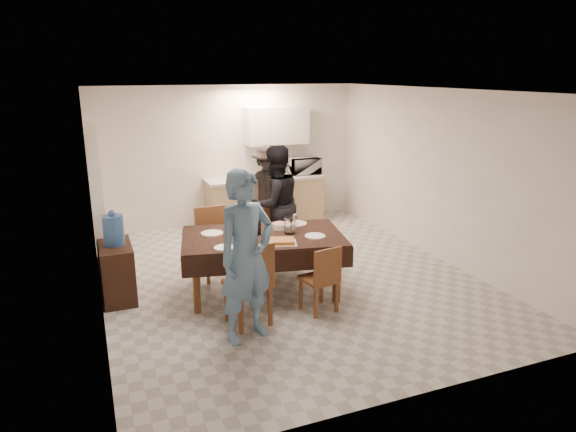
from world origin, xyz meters
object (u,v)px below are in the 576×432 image
savoury_tart (281,241)px  microwave (305,166)px  water_jug (113,230)px  person_near (246,257)px  dining_table (263,238)px  person_kitchen (268,189)px  person_far (275,205)px  water_pitcher (290,225)px  wine_bottle (258,223)px  console (117,272)px

savoury_tart → microwave: size_ratio=0.68×
water_jug → person_near: bearing=-51.8°
microwave → person_near: 4.77m
dining_table → person_near: person_near is taller
microwave → person_kitchen: bearing=26.0°
dining_table → person_far: bearing=74.1°
dining_table → microwave: (1.90, 3.04, 0.31)m
water_pitcher → person_kitchen: bearing=76.5°
microwave → person_kitchen: 1.06m
person_kitchen → wine_bottle: bearing=-112.1°
console → water_pitcher: size_ratio=3.56×
console → water_jug: water_jug is taller
console → person_kitchen: size_ratio=0.50×
dining_table → person_near: size_ratio=1.19×
water_pitcher → person_far: size_ratio=0.12×
microwave → person_far: (-1.35, -1.99, -0.17)m
dining_table → water_jug: (-1.80, 0.53, 0.16)m
water_jug → microwave: 4.47m
person_far → person_kitchen: bearing=-119.5°
console → person_near: size_ratio=0.42×
dining_table → water_pitcher: size_ratio=10.17×
person_far → person_kitchen: person_far is taller
console → microwave: 4.52m
wine_bottle → person_kitchen: bearing=67.9°
person_far → water_jug: bearing=-1.3°
console → person_far: size_ratio=0.44×
microwave → person_near: bearing=59.0°
savoury_tart → person_far: person_far is taller
savoury_tart → person_near: 0.94m
person_kitchen → savoury_tart: bearing=-106.5°
dining_table → microwave: size_ratio=3.95×
water_pitcher → savoury_tart: (-0.25, -0.33, -0.09)m
console → wine_bottle: wine_bottle is taller
water_jug → person_far: (2.35, 0.52, -0.02)m
dining_table → water_pitcher: bearing=3.6°
wine_bottle → console: bearing=164.6°
wine_bottle → person_far: bearing=59.0°
wine_bottle → dining_table: bearing=-45.0°
water_jug → water_pitcher: water_jug is taller
wine_bottle → person_near: size_ratio=0.17×
dining_table → savoury_tart: size_ratio=5.85×
person_far → dining_table: bearing=48.6°
person_near → person_kitchen: size_ratio=1.19×
water_jug → water_pitcher: (2.15, -0.58, -0.01)m
savoury_tart → person_near: (-0.65, -0.67, 0.12)m
microwave → person_kitchen: (-0.92, -0.45, -0.28)m
person_kitchen → console: bearing=-143.5°
water_pitcher → microwave: size_ratio=0.39×
console → savoury_tart: (1.90, -0.91, 0.46)m
water_pitcher → wine_bottle: bearing=166.0°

